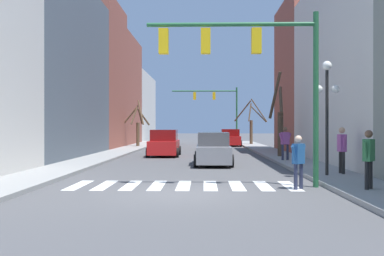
{
  "coord_description": "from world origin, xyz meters",
  "views": [
    {
      "loc": [
        0.66,
        -13.28,
        2.0
      ],
      "look_at": [
        -0.42,
        29.89,
        1.88
      ],
      "focal_mm": 42.0,
      "sensor_mm": 36.0,
      "label": 1
    }
  ],
  "objects_px": {
    "car_driving_away_lane": "(230,138)",
    "car_parked_left_mid": "(213,150)",
    "traffic_signal_far": "(218,103)",
    "pedestrian_waiting_at_curb": "(342,146)",
    "pedestrian_near_right_corner": "(285,141)",
    "street_tree_left_mid": "(251,124)",
    "car_parked_right_far": "(212,141)",
    "traffic_signal_near": "(252,59)",
    "pedestrian_crossing_street": "(369,154)",
    "street_tree_right_near": "(279,120)",
    "pedestrian_on_left_sidewalk": "(298,157)",
    "street_tree_left_far": "(138,124)",
    "car_parked_left_near": "(164,144)",
    "street_lamp_right_corner": "(327,94)"
  },
  "relations": [
    {
      "from": "car_driving_away_lane",
      "to": "car_parked_left_mid",
      "type": "height_order",
      "value": "car_driving_away_lane"
    },
    {
      "from": "traffic_signal_far",
      "to": "pedestrian_waiting_at_curb",
      "type": "height_order",
      "value": "traffic_signal_far"
    },
    {
      "from": "traffic_signal_far",
      "to": "car_driving_away_lane",
      "type": "relative_size",
      "value": 1.61
    },
    {
      "from": "pedestrian_waiting_at_curb",
      "to": "pedestrian_near_right_corner",
      "type": "height_order",
      "value": "same"
    },
    {
      "from": "traffic_signal_far",
      "to": "street_tree_left_mid",
      "type": "xyz_separation_m",
      "value": [
        3.54,
        -1.66,
        -2.37
      ]
    },
    {
      "from": "car_parked_left_mid",
      "to": "car_parked_right_far",
      "type": "relative_size",
      "value": 0.99
    },
    {
      "from": "traffic_signal_near",
      "to": "pedestrian_near_right_corner",
      "type": "relative_size",
      "value": 3.16
    },
    {
      "from": "traffic_signal_near",
      "to": "car_parked_left_mid",
      "type": "distance_m",
      "value": 9.36
    },
    {
      "from": "car_driving_away_lane",
      "to": "pedestrian_crossing_street",
      "type": "distance_m",
      "value": 32.95
    },
    {
      "from": "traffic_signal_near",
      "to": "pedestrian_crossing_street",
      "type": "bearing_deg",
      "value": -24.32
    },
    {
      "from": "traffic_signal_near",
      "to": "street_tree_right_near",
      "type": "distance_m",
      "value": 13.96
    },
    {
      "from": "pedestrian_waiting_at_curb",
      "to": "pedestrian_on_left_sidewalk",
      "type": "height_order",
      "value": "pedestrian_waiting_at_curb"
    },
    {
      "from": "street_tree_left_far",
      "to": "car_parked_left_mid",
      "type": "bearing_deg",
      "value": -70.55
    },
    {
      "from": "car_parked_right_far",
      "to": "pedestrian_crossing_street",
      "type": "bearing_deg",
      "value": -171.01
    },
    {
      "from": "car_driving_away_lane",
      "to": "traffic_signal_far",
      "type": "bearing_deg",
      "value": 17.27
    },
    {
      "from": "street_tree_right_near",
      "to": "car_parked_right_far",
      "type": "bearing_deg",
      "value": 110.01
    },
    {
      "from": "street_tree_right_near",
      "to": "car_parked_left_near",
      "type": "bearing_deg",
      "value": 164.88
    },
    {
      "from": "street_tree_left_mid",
      "to": "street_lamp_right_corner",
      "type": "bearing_deg",
      "value": -90.77
    },
    {
      "from": "traffic_signal_near",
      "to": "car_driving_away_lane",
      "type": "relative_size",
      "value": 1.28
    },
    {
      "from": "car_parked_right_far",
      "to": "street_tree_left_far",
      "type": "relative_size",
      "value": 1.09
    },
    {
      "from": "car_parked_right_far",
      "to": "street_tree_right_near",
      "type": "distance_m",
      "value": 11.8
    },
    {
      "from": "car_parked_right_far",
      "to": "pedestrian_waiting_at_curb",
      "type": "relative_size",
      "value": 2.63
    },
    {
      "from": "pedestrian_on_left_sidewalk",
      "to": "street_tree_right_near",
      "type": "height_order",
      "value": "street_tree_right_near"
    },
    {
      "from": "traffic_signal_far",
      "to": "pedestrian_near_right_corner",
      "type": "distance_m",
      "value": 25.35
    },
    {
      "from": "street_lamp_right_corner",
      "to": "car_driving_away_lane",
      "type": "height_order",
      "value": "street_lamp_right_corner"
    },
    {
      "from": "traffic_signal_far",
      "to": "car_parked_left_near",
      "type": "height_order",
      "value": "traffic_signal_far"
    },
    {
      "from": "street_lamp_right_corner",
      "to": "car_parked_left_mid",
      "type": "height_order",
      "value": "street_lamp_right_corner"
    },
    {
      "from": "car_parked_left_mid",
      "to": "pedestrian_near_right_corner",
      "type": "xyz_separation_m",
      "value": [
        4.03,
        1.5,
        0.44
      ]
    },
    {
      "from": "pedestrian_near_right_corner",
      "to": "street_tree_right_near",
      "type": "bearing_deg",
      "value": -115.87
    },
    {
      "from": "car_parked_left_near",
      "to": "pedestrian_on_left_sidewalk",
      "type": "relative_size",
      "value": 2.55
    },
    {
      "from": "pedestrian_waiting_at_curb",
      "to": "pedestrian_crossing_street",
      "type": "bearing_deg",
      "value": -10.56
    },
    {
      "from": "street_lamp_right_corner",
      "to": "street_tree_left_mid",
      "type": "bearing_deg",
      "value": 89.23
    },
    {
      "from": "traffic_signal_near",
      "to": "car_parked_right_far",
      "type": "height_order",
      "value": "traffic_signal_near"
    },
    {
      "from": "street_lamp_right_corner",
      "to": "pedestrian_on_left_sidewalk",
      "type": "relative_size",
      "value": 2.53
    },
    {
      "from": "pedestrian_on_left_sidewalk",
      "to": "car_driving_away_lane",
      "type": "bearing_deg",
      "value": -132.97
    },
    {
      "from": "traffic_signal_near",
      "to": "street_tree_left_far",
      "type": "height_order",
      "value": "traffic_signal_near"
    },
    {
      "from": "street_tree_left_mid",
      "to": "street_tree_right_near",
      "type": "distance_m",
      "value": 19.94
    },
    {
      "from": "traffic_signal_near",
      "to": "car_parked_left_mid",
      "type": "relative_size",
      "value": 1.22
    },
    {
      "from": "car_parked_left_mid",
      "to": "street_tree_right_near",
      "type": "height_order",
      "value": "street_tree_right_near"
    },
    {
      "from": "traffic_signal_far",
      "to": "pedestrian_near_right_corner",
      "type": "xyz_separation_m",
      "value": [
        2.94,
        -24.95,
        -3.42
      ]
    },
    {
      "from": "car_parked_left_mid",
      "to": "pedestrian_waiting_at_curb",
      "type": "bearing_deg",
      "value": -138.84
    },
    {
      "from": "pedestrian_near_right_corner",
      "to": "traffic_signal_far",
      "type": "bearing_deg",
      "value": -104.8
    },
    {
      "from": "pedestrian_on_left_sidewalk",
      "to": "pedestrian_waiting_at_curb",
      "type": "bearing_deg",
      "value": -168.76
    },
    {
      "from": "car_driving_away_lane",
      "to": "pedestrian_near_right_corner",
      "type": "distance_m",
      "value": 21.35
    },
    {
      "from": "traffic_signal_far",
      "to": "car_parked_left_near",
      "type": "relative_size",
      "value": 1.66
    },
    {
      "from": "traffic_signal_near",
      "to": "pedestrian_on_left_sidewalk",
      "type": "relative_size",
      "value": 3.36
    },
    {
      "from": "pedestrian_waiting_at_curb",
      "to": "pedestrian_near_right_corner",
      "type": "distance_m",
      "value": 7.24
    },
    {
      "from": "traffic_signal_near",
      "to": "car_parked_right_far",
      "type": "distance_m",
      "value": 24.71
    },
    {
      "from": "traffic_signal_near",
      "to": "street_lamp_right_corner",
      "type": "relative_size",
      "value": 1.33
    },
    {
      "from": "street_lamp_right_corner",
      "to": "car_parked_left_near",
      "type": "height_order",
      "value": "street_lamp_right_corner"
    }
  ]
}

